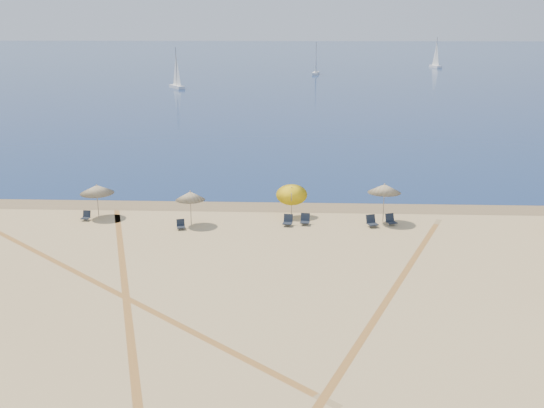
{
  "coord_description": "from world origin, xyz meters",
  "views": [
    {
      "loc": [
        1.78,
        -19.69,
        12.53
      ],
      "look_at": [
        0.0,
        20.0,
        1.3
      ],
      "focal_mm": 42.72,
      "sensor_mm": 36.0,
      "label": 1
    }
  ],
  "objects": [
    {
      "name": "wet_sand",
      "position": [
        0.0,
        24.0,
        0.0
      ],
      "size": [
        500.0,
        500.0,
        0.0
      ],
      "primitive_type": "plane",
      "color": "olive",
      "rests_on": "ground"
    },
    {
      "name": "sailboat_0",
      "position": [
        -22.41,
        106.79,
        2.36
      ],
      "size": [
        3.87,
        5.17,
        7.81
      ],
      "rotation": [
        0.0,
        0.0,
        0.55
      ],
      "color": "white",
      "rests_on": "ocean"
    },
    {
      "name": "sailboat_2",
      "position": [
        5.32,
        142.26,
        2.33
      ],
      "size": [
        1.92,
        5.28,
        7.69
      ],
      "rotation": [
        0.0,
        0.0,
        -0.12
      ],
      "color": "white",
      "rests_on": "ocean"
    },
    {
      "name": "sailboat_1",
      "position": [
        39.62,
        168.53,
        2.53
      ],
      "size": [
        2.62,
        5.79,
        8.36
      ],
      "rotation": [
        0.0,
        0.0,
        0.22
      ],
      "color": "white",
      "rests_on": "ocean"
    },
    {
      "name": "umbrella_1",
      "position": [
        -11.58,
        20.89,
        1.91
      ],
      "size": [
        2.21,
        2.23,
        2.26
      ],
      "color": "gray",
      "rests_on": "ground"
    },
    {
      "name": "chair_3",
      "position": [
        1.03,
        19.63,
        0.31
      ],
      "size": [
        0.67,
        0.75,
        0.7
      ],
      "rotation": [
        0.0,
        0.0,
        -0.14
      ],
      "color": "black",
      "rests_on": "ground"
    },
    {
      "name": "ocean",
      "position": [
        0.0,
        225.0,
        0.01
      ],
      "size": [
        500.0,
        500.0,
        0.0
      ],
      "primitive_type": "plane",
      "color": "#0C2151",
      "rests_on": "ground"
    },
    {
      "name": "chair_1",
      "position": [
        -12.2,
        20.21,
        0.27
      ],
      "size": [
        0.55,
        0.63,
        0.61
      ],
      "rotation": [
        0.0,
        0.0,
        -0.09
      ],
      "color": "black",
      "rests_on": "ground"
    },
    {
      "name": "umbrella_2",
      "position": [
        -5.15,
        19.47,
        1.93
      ],
      "size": [
        1.87,
        1.87,
        2.27
      ],
      "color": "gray",
      "rests_on": "ground"
    },
    {
      "name": "tire_tracks",
      "position": [
        -2.95,
        8.95,
        0.0
      ],
      "size": [
        51.8,
        40.27,
        0.0
      ],
      "color": "tan",
      "rests_on": "ground"
    },
    {
      "name": "chair_4",
      "position": [
        2.13,
        19.9,
        0.31
      ],
      "size": [
        0.63,
        0.72,
        0.7
      ],
      "rotation": [
        0.0,
        0.0,
        -0.08
      ],
      "color": "black",
      "rests_on": "ground"
    },
    {
      "name": "umbrella_4",
      "position": [
        7.17,
        20.58,
        2.26
      ],
      "size": [
        2.13,
        2.13,
        2.6
      ],
      "color": "gray",
      "rests_on": "ground"
    },
    {
      "name": "chair_5",
      "position": [
        6.34,
        19.65,
        0.32
      ],
      "size": [
        0.81,
        0.88,
        0.73
      ],
      "rotation": [
        0.0,
        0.0,
        0.35
      ],
      "color": "black",
      "rests_on": "ground"
    },
    {
      "name": "ground",
      "position": [
        0.0,
        0.0,
        0.0
      ],
      "size": [
        160.0,
        160.0,
        0.0
      ],
      "primitive_type": "plane",
      "color": "tan",
      "rests_on": "ground"
    },
    {
      "name": "chair_2",
      "position": [
        -5.66,
        18.59,
        0.27
      ],
      "size": [
        0.64,
        0.7,
        0.6
      ],
      "rotation": [
        0.0,
        0.0,
        0.27
      ],
      "color": "black",
      "rests_on": "ground"
    },
    {
      "name": "umbrella_3",
      "position": [
        1.23,
        21.51,
        1.74
      ],
      "size": [
        2.06,
        2.08,
        2.48
      ],
      "color": "gray",
      "rests_on": "ground"
    },
    {
      "name": "chair_6",
      "position": [
        7.6,
        20.1,
        0.31
      ],
      "size": [
        0.78,
        0.84,
        0.7
      ],
      "rotation": [
        0.0,
        0.0,
        0.36
      ],
      "color": "black",
      "rests_on": "ground"
    }
  ]
}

